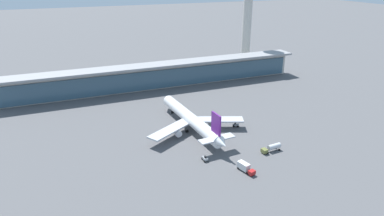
% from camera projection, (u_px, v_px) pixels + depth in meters
% --- Properties ---
extents(ground_plane, '(1200.00, 1200.00, 0.00)m').
position_uv_depth(ground_plane, '(204.00, 135.00, 148.45)').
color(ground_plane, '#515154').
extents(airliner_on_stand, '(46.39, 60.52, 16.11)m').
position_uv_depth(airliner_on_stand, '(191.00, 120.00, 151.10)').
color(airliner_on_stand, white).
rests_on(airliner_on_stand, ground).
extents(service_truck_near_nose_red, '(4.14, 7.65, 3.10)m').
position_uv_depth(service_truck_near_nose_red, '(245.00, 167.00, 120.82)').
color(service_truck_near_nose_red, '#B21E1E').
rests_on(service_truck_near_nose_red, ground).
extents(service_truck_under_wing_grey, '(1.71, 2.86, 2.05)m').
position_uv_depth(service_truck_under_wing_grey, '(205.00, 159.00, 127.95)').
color(service_truck_under_wing_grey, gray).
rests_on(service_truck_under_wing_grey, ground).
extents(service_truck_mid_apron_blue, '(3.22, 3.23, 2.05)m').
position_uv_depth(service_truck_mid_apron_blue, '(214.00, 140.00, 142.09)').
color(service_truck_mid_apron_blue, '#234C9E').
rests_on(service_truck_mid_apron_blue, ground).
extents(service_truck_by_tail_olive, '(8.78, 3.22, 2.95)m').
position_uv_depth(service_truck_by_tail_olive, '(272.00, 147.00, 134.21)').
color(service_truck_by_tail_olive, olive).
rests_on(service_truck_by_tail_olive, ground).
extents(service_truck_on_taxiway_grey, '(3.32, 3.04, 2.05)m').
position_uv_depth(service_truck_on_taxiway_grey, '(236.00, 125.00, 155.86)').
color(service_truck_on_taxiway_grey, gray).
rests_on(service_truck_on_taxiway_grey, ground).
extents(terminal_building, '(183.60, 12.80, 15.20)m').
position_uv_depth(terminal_building, '(158.00, 75.00, 205.65)').
color(terminal_building, beige).
rests_on(terminal_building, ground).
extents(control_tower, '(12.00, 12.00, 71.82)m').
position_uv_depth(control_tower, '(248.00, 12.00, 241.75)').
color(control_tower, beige).
rests_on(control_tower, ground).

